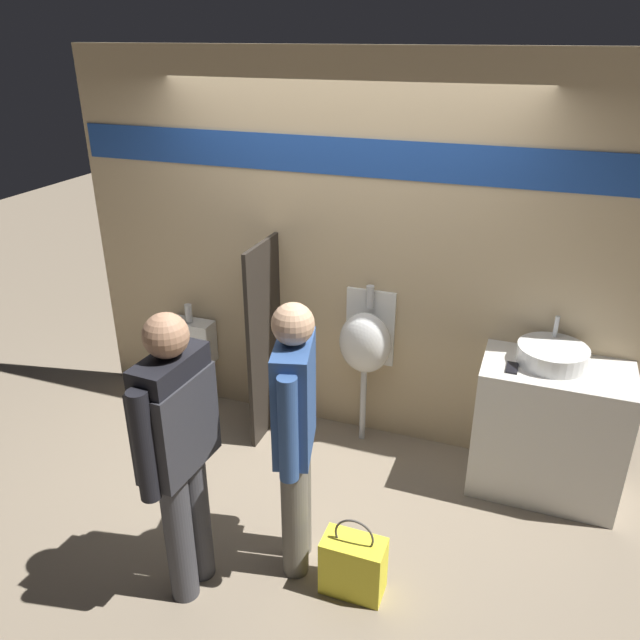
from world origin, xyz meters
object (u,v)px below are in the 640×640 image
cell_phone (512,368)px  sink_basin (552,355)px  toilet (182,380)px  person_with_lanyard (295,431)px  person_in_vest (178,441)px  shopping_bag (353,565)px  urinal_near_counter (366,342)px

cell_phone → sink_basin: bearing=35.6°
toilet → person_with_lanyard: size_ratio=0.54×
cell_phone → toilet: (-2.42, 0.07, -0.62)m
cell_phone → person_in_vest: bearing=-136.8°
shopping_bag → urinal_near_counter: bearing=104.5°
sink_basin → cell_phone: bearing=-144.4°
person_with_lanyard → shopping_bag: 0.81m
person_in_vest → urinal_near_counter: bearing=-12.8°
urinal_near_counter → person_with_lanyard: (-0.01, -1.28, 0.09)m
cell_phone → toilet: 2.50m
sink_basin → person_in_vest: size_ratio=0.26×
toilet → sink_basin: bearing=1.9°
person_in_vest → person_with_lanyard: (0.47, 0.35, -0.06)m
urinal_near_counter → toilet: 1.52m
sink_basin → shopping_bag: bearing=-123.7°
urinal_near_counter → cell_phone: bearing=-13.8°
person_with_lanyard → shopping_bag: person_with_lanyard is taller
urinal_near_counter → shopping_bag: size_ratio=2.45×
person_with_lanyard → shopping_bag: (0.36, -0.10, -0.71)m
shopping_bag → person_in_vest: bearing=-162.9°
sink_basin → person_with_lanyard: 1.71m
cell_phone → toilet: bearing=178.3°
person_in_vest → shopping_bag: (0.84, 0.26, -0.77)m
sink_basin → toilet: 2.73m
toilet → shopping_bag: size_ratio=1.77×
toilet → person_with_lanyard: (1.42, -1.11, 0.59)m
toilet → person_in_vest: person_in_vest is taller
person_in_vest → person_with_lanyard: person_in_vest is taller
urinal_near_counter → person_in_vest: bearing=-106.5°
cell_phone → urinal_near_counter: (-0.99, 0.24, -0.12)m
urinal_near_counter → shopping_bag: urinal_near_counter is taller
sink_basin → urinal_near_counter: urinal_near_counter is taller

